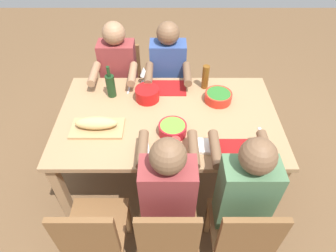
{
  "coord_description": "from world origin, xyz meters",
  "views": [
    {
      "loc": [
        -0.0,
        -1.71,
        2.29
      ],
      "look_at": [
        0.0,
        0.0,
        0.63
      ],
      "focal_mm": 30.75,
      "sensor_mm": 36.0,
      "label": 1
    }
  ],
  "objects_px": {
    "diner_near_right": "(243,190)",
    "serving_bowl_salad": "(173,129)",
    "bread_loaf": "(96,123)",
    "chair_near_center": "(168,233)",
    "diner_far_center": "(168,73)",
    "napkin_stack": "(204,146)",
    "chair_far_center": "(168,81)",
    "dining_table": "(168,123)",
    "cutting_board": "(97,128)",
    "diner_near_center": "(168,191)",
    "chair_near_right": "(243,233)",
    "cup_near_center": "(176,144)",
    "diner_far_left": "(118,73)",
    "beer_bottle": "(205,77)",
    "serving_bowl_greens": "(218,96)",
    "wine_bottle": "(111,85)",
    "serving_bowl_fruit": "(147,93)",
    "chair_near_left": "(94,233)",
    "chair_far_left": "(123,81)",
    "wine_glass": "(144,72)"
  },
  "relations": [
    {
      "from": "diner_near_right",
      "to": "serving_bowl_salad",
      "type": "xyz_separation_m",
      "value": [
        -0.45,
        0.48,
        0.09
      ]
    },
    {
      "from": "bread_loaf",
      "to": "chair_near_center",
      "type": "bearing_deg",
      "value": -52.56
    },
    {
      "from": "diner_far_center",
      "to": "napkin_stack",
      "type": "height_order",
      "value": "diner_far_center"
    },
    {
      "from": "chair_far_center",
      "to": "diner_far_center",
      "type": "xyz_separation_m",
      "value": [
        -0.0,
        -0.18,
        0.21
      ]
    },
    {
      "from": "dining_table",
      "to": "diner_far_center",
      "type": "xyz_separation_m",
      "value": [
        -0.0,
        0.67,
        0.03
      ]
    },
    {
      "from": "chair_near_center",
      "to": "cutting_board",
      "type": "height_order",
      "value": "chair_near_center"
    },
    {
      "from": "diner_near_center",
      "to": "chair_near_right",
      "type": "bearing_deg",
      "value": -20.7
    },
    {
      "from": "cup_near_center",
      "to": "napkin_stack",
      "type": "height_order",
      "value": "cup_near_center"
    },
    {
      "from": "diner_near_center",
      "to": "napkin_stack",
      "type": "bearing_deg",
      "value": 52.9
    },
    {
      "from": "dining_table",
      "to": "diner_far_left",
      "type": "bearing_deg",
      "value": 126.0
    },
    {
      "from": "dining_table",
      "to": "bread_loaf",
      "type": "xyz_separation_m",
      "value": [
        -0.54,
        -0.15,
        0.14
      ]
    },
    {
      "from": "diner_far_left",
      "to": "beer_bottle",
      "type": "relative_size",
      "value": 5.45
    },
    {
      "from": "chair_far_center",
      "to": "serving_bowl_greens",
      "type": "xyz_separation_m",
      "value": [
        0.42,
        -0.66,
        0.3
      ]
    },
    {
      "from": "serving_bowl_salad",
      "to": "serving_bowl_greens",
      "type": "height_order",
      "value": "serving_bowl_salad"
    },
    {
      "from": "diner_near_center",
      "to": "cutting_board",
      "type": "xyz_separation_m",
      "value": [
        -0.54,
        0.52,
        0.05
      ]
    },
    {
      "from": "chair_near_right",
      "to": "diner_near_center",
      "type": "bearing_deg",
      "value": 159.3
    },
    {
      "from": "serving_bowl_salad",
      "to": "chair_far_center",
      "type": "bearing_deg",
      "value": 91.87
    },
    {
      "from": "beer_bottle",
      "to": "bread_loaf",
      "type": "bearing_deg",
      "value": -148.32
    },
    {
      "from": "chair_near_right",
      "to": "napkin_stack",
      "type": "distance_m",
      "value": 0.63
    },
    {
      "from": "wine_bottle",
      "to": "bread_loaf",
      "type": "bearing_deg",
      "value": -97.49
    },
    {
      "from": "diner_near_right",
      "to": "serving_bowl_greens",
      "type": "distance_m",
      "value": 0.87
    },
    {
      "from": "chair_near_right",
      "to": "chair_far_center",
      "type": "xyz_separation_m",
      "value": [
        -0.49,
        1.7,
        0.0
      ]
    },
    {
      "from": "serving_bowl_fruit",
      "to": "wine_bottle",
      "type": "distance_m",
      "value": 0.32
    },
    {
      "from": "chair_far_center",
      "to": "chair_near_left",
      "type": "xyz_separation_m",
      "value": [
        -0.49,
        -1.7,
        0.0
      ]
    },
    {
      "from": "dining_table",
      "to": "bread_loaf",
      "type": "relative_size",
      "value": 5.52
    },
    {
      "from": "chair_far_center",
      "to": "chair_near_center",
      "type": "bearing_deg",
      "value": -90.0
    },
    {
      "from": "chair_near_right",
      "to": "bread_loaf",
      "type": "height_order",
      "value": "same"
    },
    {
      "from": "chair_far_left",
      "to": "wine_glass",
      "type": "xyz_separation_m",
      "value": [
        0.27,
        -0.4,
        0.37
      ]
    },
    {
      "from": "diner_near_right",
      "to": "cup_near_center",
      "type": "xyz_separation_m",
      "value": [
        -0.43,
        0.32,
        0.09
      ]
    },
    {
      "from": "chair_near_right",
      "to": "cutting_board",
      "type": "relative_size",
      "value": 2.12
    },
    {
      "from": "serving_bowl_greens",
      "to": "cutting_board",
      "type": "height_order",
      "value": "serving_bowl_greens"
    },
    {
      "from": "chair_near_right",
      "to": "chair_far_left",
      "type": "distance_m",
      "value": 1.96
    },
    {
      "from": "diner_near_right",
      "to": "chair_near_left",
      "type": "bearing_deg",
      "value": -169.3
    },
    {
      "from": "diner_near_right",
      "to": "chair_far_left",
      "type": "height_order",
      "value": "diner_near_right"
    },
    {
      "from": "chair_near_left",
      "to": "wine_glass",
      "type": "height_order",
      "value": "wine_glass"
    },
    {
      "from": "cup_near_center",
      "to": "cutting_board",
      "type": "bearing_deg",
      "value": 161.57
    },
    {
      "from": "chair_near_right",
      "to": "diner_far_left",
      "type": "bearing_deg",
      "value": 122.57
    },
    {
      "from": "chair_far_center",
      "to": "serving_bowl_greens",
      "type": "height_order",
      "value": "chair_far_center"
    },
    {
      "from": "chair_far_center",
      "to": "cup_near_center",
      "type": "xyz_separation_m",
      "value": [
        0.05,
        -1.2,
        0.31
      ]
    },
    {
      "from": "diner_near_right",
      "to": "napkin_stack",
      "type": "xyz_separation_m",
      "value": [
        -0.23,
        0.34,
        0.05
      ]
    },
    {
      "from": "serving_bowl_salad",
      "to": "beer_bottle",
      "type": "height_order",
      "value": "beer_bottle"
    },
    {
      "from": "serving_bowl_salad",
      "to": "bread_loaf",
      "type": "bearing_deg",
      "value": 176.02
    },
    {
      "from": "serving_bowl_salad",
      "to": "wine_glass",
      "type": "relative_size",
      "value": 1.27
    },
    {
      "from": "serving_bowl_salad",
      "to": "cutting_board",
      "type": "relative_size",
      "value": 0.53
    },
    {
      "from": "chair_near_left",
      "to": "bread_loaf",
      "type": "height_order",
      "value": "same"
    },
    {
      "from": "diner_near_center",
      "to": "bread_loaf",
      "type": "height_order",
      "value": "diner_near_center"
    },
    {
      "from": "serving_bowl_salad",
      "to": "serving_bowl_greens",
      "type": "bearing_deg",
      "value": 44.69
    },
    {
      "from": "dining_table",
      "to": "chair_far_center",
      "type": "bearing_deg",
      "value": 90.0
    },
    {
      "from": "chair_near_right",
      "to": "wine_bottle",
      "type": "height_order",
      "value": "wine_bottle"
    },
    {
      "from": "chair_far_center",
      "to": "chair_far_left",
      "type": "relative_size",
      "value": 1.0
    }
  ]
}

